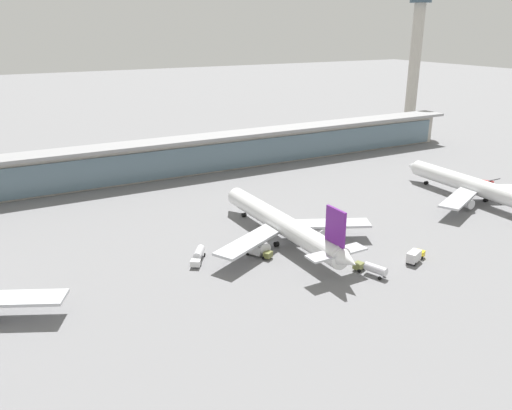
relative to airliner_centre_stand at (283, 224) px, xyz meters
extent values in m
plane|color=slate|center=(-2.30, 0.45, -5.39)|extent=(1200.00, 1200.00, 0.00)
cube|color=#B7BABF|center=(-70.98, -6.13, -0.98)|extent=(24.90, 16.38, 0.69)
cylinder|color=white|center=(-0.03, 1.31, 0.02)|extent=(6.79, 54.25, 5.71)
cone|color=white|center=(-0.61, 30.67, 0.02)|extent=(5.70, 5.25, 5.60)
cone|color=white|center=(0.56, -27.75, 0.59)|extent=(5.26, 6.38, 5.14)
cube|color=black|center=(-0.55, 27.40, 1.02)|extent=(4.33, 2.45, 0.69)
cube|color=#B7BABF|center=(-12.23, -3.90, -0.98)|extent=(24.78, 16.84, 0.69)
cube|color=#B7BABF|center=(12.38, -3.41, -0.98)|extent=(24.98, 16.06, 0.69)
cylinder|color=silver|center=(-9.27, -4.42, -2.95)|extent=(3.23, 4.20, 3.15)
cylinder|color=silver|center=(9.44, -4.04, -2.95)|extent=(3.23, 4.20, 3.15)
cube|color=#661E84|center=(0.46, -22.80, 7.31)|extent=(0.83, 6.90, 8.86)
cube|color=#B7BABF|center=(0.48, -23.79, 0.88)|extent=(15.84, 4.65, 0.49)
cylinder|color=black|center=(-3.12, -1.70, -4.70)|extent=(1.21, 1.40, 1.38)
cylinder|color=black|center=(3.18, -1.58, -4.70)|extent=(1.21, 1.40, 1.38)
cylinder|color=black|center=(-0.46, 22.97, -4.70)|extent=(1.21, 1.40, 1.38)
cylinder|color=white|center=(76.41, -0.81, 0.02)|extent=(6.77, 54.25, 5.71)
cone|color=white|center=(76.99, 28.54, 0.02)|extent=(5.70, 5.25, 5.60)
cube|color=black|center=(76.93, 25.27, 1.02)|extent=(4.33, 2.45, 0.69)
cube|color=#B7BABF|center=(64.01, -5.54, -0.98)|extent=(24.98, 16.07, 0.69)
cube|color=#B7BABF|center=(88.62, -6.02, -0.98)|extent=(24.78, 16.83, 0.69)
cylinder|color=silver|center=(66.95, -6.17, -2.95)|extent=(3.23, 4.20, 3.15)
cylinder|color=silver|center=(85.65, -6.54, -2.95)|extent=(3.23, 4.20, 3.15)
cylinder|color=black|center=(73.20, -3.70, -4.70)|extent=(1.21, 1.40, 1.38)
cylinder|color=black|center=(79.50, -3.83, -4.70)|extent=(1.21, 1.40, 1.38)
cylinder|color=black|center=(76.84, 20.84, -4.70)|extent=(1.21, 1.40, 1.38)
cube|color=olive|center=(-9.06, -7.39, -4.19)|extent=(2.89, 2.70, 1.50)
cube|color=black|center=(-8.67, -8.09, -3.89)|extent=(1.86, 1.13, 0.70)
cube|color=silver|center=(-11.09, -3.83, -3.54)|extent=(4.28, 5.14, 2.50)
cylinder|color=black|center=(-8.54, -6.18, -4.94)|extent=(0.69, 0.92, 0.90)
cylinder|color=black|center=(-10.38, -7.22, -4.94)|extent=(0.69, 0.92, 0.90)
cylinder|color=black|center=(-10.92, -2.00, -4.94)|extent=(0.69, 0.92, 0.90)
cylinder|color=black|center=(-12.76, -3.05, -4.94)|extent=(0.69, 0.92, 0.90)
cube|color=olive|center=(7.50, -23.81, -4.19)|extent=(2.92, 2.67, 1.50)
cylinder|color=silver|center=(9.04, -28.36, -3.49)|extent=(3.79, 5.98, 2.10)
cylinder|color=black|center=(6.76, -25.07, -4.94)|extent=(0.56, 0.94, 0.90)
cylinder|color=black|center=(8.85, -24.36, -4.94)|extent=(0.56, 0.94, 0.90)
cylinder|color=black|center=(8.60, -30.47, -4.94)|extent=(0.56, 0.94, 0.90)
cylinder|color=black|center=(10.69, -29.75, -4.94)|extent=(0.56, 0.94, 0.90)
cube|color=silver|center=(-27.61, -3.06, -4.19)|extent=(3.11, 2.99, 1.50)
cylinder|color=silver|center=(-24.96, 0.94, -3.49)|extent=(4.84, 5.83, 2.10)
cylinder|color=black|center=(-26.16, -2.88, -4.94)|extent=(0.73, 0.90, 0.90)
cylinder|color=black|center=(-28.00, -1.66, -4.94)|extent=(0.73, 0.90, 0.90)
cylinder|color=black|center=(-23.01, 1.87, -4.94)|extent=(0.73, 0.90, 0.90)
cylinder|color=black|center=(-24.85, 3.09, -4.94)|extent=(0.73, 0.90, 0.90)
cube|color=yellow|center=(26.34, -25.72, -4.19)|extent=(2.55, 2.82, 1.50)
cube|color=black|center=(27.08, -25.41, -3.89)|extent=(0.92, 1.95, 0.70)
cube|color=silver|center=(22.57, -27.32, -3.54)|extent=(5.13, 3.91, 2.50)
cylinder|color=black|center=(25.19, -25.06, -4.94)|extent=(0.94, 0.61, 0.90)
cylinder|color=black|center=(26.02, -27.00, -4.94)|extent=(0.94, 0.61, 0.90)
cylinder|color=black|center=(20.77, -26.93, -4.94)|extent=(0.94, 0.61, 0.90)
cylinder|color=black|center=(21.60, -28.87, -4.94)|extent=(0.94, 0.61, 0.90)
cube|color=#B21E1E|center=(98.56, 10.69, -4.64)|extent=(4.02, 5.04, 0.60)
cube|color=black|center=(99.82, 8.62, -3.56)|extent=(2.81, 3.85, 1.72)
cylinder|color=black|center=(100.14, 9.68, -4.94)|extent=(0.70, 0.92, 0.90)
cylinder|color=black|center=(98.72, 8.83, -4.94)|extent=(0.70, 0.92, 0.90)
cylinder|color=black|center=(98.40, 12.56, -4.94)|extent=(0.70, 0.92, 0.90)
cylinder|color=black|center=(96.99, 11.70, -4.94)|extent=(0.70, 0.92, 0.90)
cube|color=#B2ADA3|center=(-2.30, 78.86, 1.61)|extent=(275.80, 8.00, 14.00)
cube|color=slate|center=(-2.30, 74.56, 0.91)|extent=(270.28, 0.50, 11.20)
cube|color=gray|center=(-2.30, 76.86, 9.21)|extent=(281.32, 12.80, 1.20)
cylinder|color=#B2ADA3|center=(156.61, 112.29, 29.25)|extent=(6.40, 6.40, 69.29)
camera|label=1|loc=(-69.80, -112.73, 52.34)|focal=35.94mm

